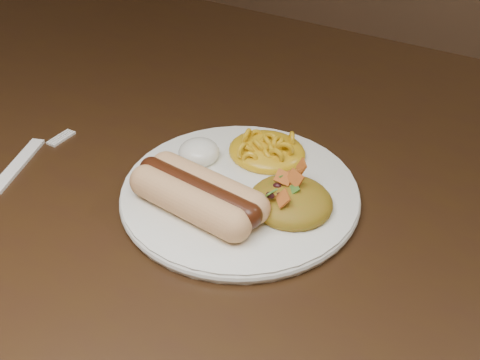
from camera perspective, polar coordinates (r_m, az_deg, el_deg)
The scene contains 7 objects.
table at distance 0.64m, azimuth 3.28°, elevation -8.05°, with size 1.60×0.90×0.75m.
plate at distance 0.57m, azimuth 0.00°, elevation -1.30°, with size 0.24×0.24×0.01m, color white.
hotdog at distance 0.54m, azimuth -4.29°, elevation -1.37°, with size 0.12×0.08×0.03m.
mac_and_cheese at distance 0.61m, azimuth 2.78°, elevation 3.87°, with size 0.09×0.08×0.03m, color gold.
sour_cream at distance 0.61m, azimuth -4.21°, elevation 3.27°, with size 0.04×0.04×0.03m, color white.
taco_salad at distance 0.54m, azimuth 5.22°, elevation -1.53°, with size 0.08×0.08×0.04m.
fork at distance 0.67m, azimuth -21.64°, elevation 1.47°, with size 0.02×0.16×0.00m, color white.
Camera 1 is at (0.20, -0.41, 1.11)m, focal length 42.00 mm.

